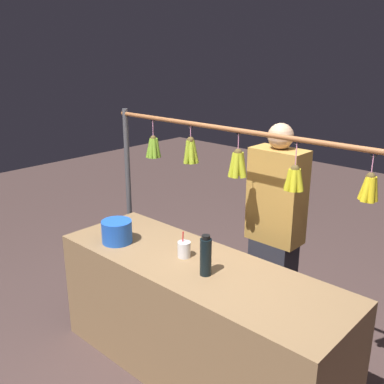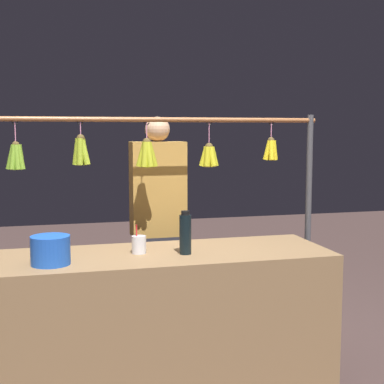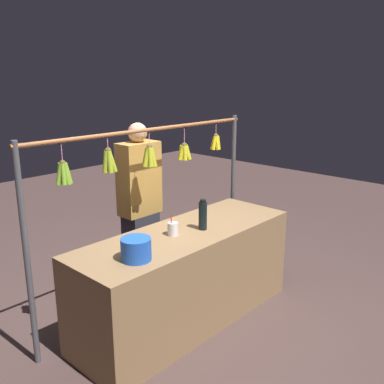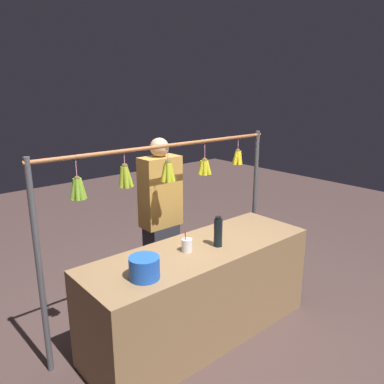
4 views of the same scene
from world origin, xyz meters
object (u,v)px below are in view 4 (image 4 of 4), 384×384
Objects in this scene: water_bottle at (218,232)px; blue_bucket at (144,268)px; drink_cup at (187,245)px; vendor_person at (161,222)px.

blue_bucket is at bearing 4.72° from water_bottle.
drink_cup is 0.11× the size of vendor_person.
vendor_person is (-0.25, -0.69, -0.05)m from drink_cup.
blue_bucket is at bearing 16.57° from drink_cup.
water_bottle reaches higher than blue_bucket.
vendor_person is (0.01, -0.78, -0.12)m from water_bottle.
drink_cup is (0.26, -0.09, -0.07)m from water_bottle.
blue_bucket is (0.77, 0.06, -0.04)m from water_bottle.
vendor_person is at bearing -109.91° from drink_cup.
blue_bucket is 0.53m from drink_cup.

